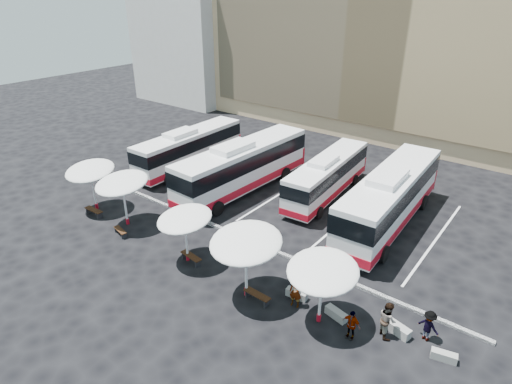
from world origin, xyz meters
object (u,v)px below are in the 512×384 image
Objects in this scene: wood_bench_2 at (191,257)px; wood_bench_3 at (257,295)px; wood_bench_1 at (120,231)px; bus_2 at (327,175)px; conc_bench_2 at (397,329)px; passenger_3 at (429,326)px; sunshade_3 at (246,243)px; bus_0 at (190,148)px; sunshade_0 at (90,171)px; sunshade_4 at (323,271)px; passenger_2 at (351,325)px; sunshade_1 at (122,183)px; wood_bench_0 at (94,211)px; passenger_1 at (388,320)px; conc_bench_3 at (444,356)px; conc_bench_1 at (336,314)px; conc_bench_0 at (297,294)px; bus_1 at (243,165)px; bus_3 at (390,197)px; sunshade_2 at (185,219)px.

wood_bench_2 is 5.31m from wood_bench_3.
bus_2 is at bearing 59.56° from wood_bench_1.
passenger_3 reaches higher than conc_bench_2.
sunshade_3 is at bearing 175.78° from wood_bench_3.
bus_0 is 10.07m from sunshade_0.
sunshade_4 is 2.84m from passenger_2.
wood_bench_2 is at bearing -103.09° from bus_2.
sunshade_0 is 1.14× the size of sunshade_1.
wood_bench_0 is 21.41m from passenger_1.
passenger_3 reaches higher than wood_bench_0.
wood_bench_3 is (12.10, -0.91, -2.77)m from sunshade_1.
sunshade_4 is at bearing -167.44° from conc_bench_3.
sunshade_0 is at bearing 176.63° from wood_bench_3.
sunshade_3 is (2.52, -13.22, 1.57)m from bus_2.
wood_bench_1 is 11.27m from wood_bench_3.
conc_bench_3 is at bearing 5.89° from conc_bench_1.
conc_bench_0 is (-1.83, 0.83, -2.82)m from sunshade_4.
sunshade_1 is 2.37× the size of wood_bench_0.
bus_0 is 24.16m from passenger_1.
bus_0 is at bearing 111.30° from sunshade_1.
passenger_2 is (10.35, 0.24, 0.42)m from wood_bench_2.
bus_1 is 13.78m from wood_bench_3.
sunshade_4 is 3.16× the size of conc_bench_0.
conc_bench_1 reaches higher than conc_bench_0.
bus_3 reaches higher than passenger_3.
wood_bench_1 is (-10.50, -0.36, -3.02)m from sunshade_3.
sunshade_0 is (-18.09, -10.89, 0.90)m from bus_3.
wood_bench_1 is at bearing -15.20° from sunshade_0.
sunshade_2 reaches higher than wood_bench_0.
sunshade_2 is 13.94m from passenger_3.
wood_bench_3 is at bearing -4.22° from sunshade_3.
bus_1 is 17.64m from passenger_1.
sunshade_0 is (-12.52, -12.34, 1.30)m from bus_2.
conc_bench_0 reaches higher than conc_bench_3.
conc_bench_1 is (9.52, 1.04, -2.65)m from sunshade_2.
bus_2 is (5.87, 3.14, -0.39)m from bus_1.
passenger_2 is at bearing -2.63° from sunshade_4.
wood_bench_3 is (0.77, -0.06, -2.96)m from sunshade_3.
conc_bench_2 is 0.94m from passenger_1.
sunshade_0 is 2.72× the size of wood_bench_2.
passenger_1 reaches higher than wood_bench_0.
bus_2 is 15.24m from sunshade_1.
sunshade_2 is 9.93m from conc_bench_1.
wood_bench_1 is at bearing -7.57° from wood_bench_0.
bus_0 is 25.36m from passenger_3.
sunshade_2 is 1.13× the size of sunshade_4.
passenger_1 reaches higher than conc_bench_3.
wood_bench_2 is at bearing -175.79° from passenger_2.
conc_bench_2 reaches higher than conc_bench_0.
sunshade_4 reaches higher than passenger_1.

